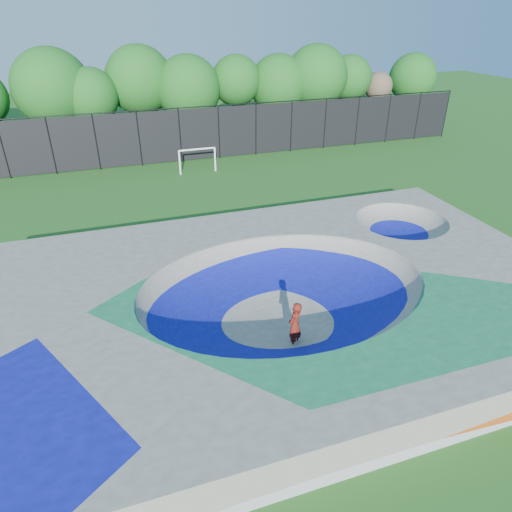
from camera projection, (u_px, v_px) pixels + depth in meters
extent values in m
plane|color=#1D5116|center=(283.00, 316.00, 17.67)|extent=(120.00, 120.00, 0.00)
cube|color=gray|center=(284.00, 300.00, 17.31)|extent=(22.00, 14.00, 1.50)
imported|color=#B7250E|center=(295.00, 325.00, 15.68)|extent=(0.78, 0.74, 1.80)
cube|color=black|center=(294.00, 345.00, 16.10)|extent=(0.79, 0.56, 0.05)
cylinder|color=white|center=(180.00, 163.00, 32.02)|extent=(0.12, 0.12, 1.70)
cylinder|color=white|center=(215.00, 159.00, 32.74)|extent=(0.12, 0.12, 1.70)
cylinder|color=white|center=(197.00, 149.00, 31.97)|extent=(2.56, 0.12, 0.12)
cylinder|color=black|center=(4.00, 150.00, 30.76)|extent=(0.09, 0.09, 4.00)
cylinder|color=black|center=(51.00, 146.00, 31.60)|extent=(0.09, 0.09, 4.00)
cylinder|color=black|center=(96.00, 142.00, 32.44)|extent=(0.09, 0.09, 4.00)
cylinder|color=black|center=(139.00, 139.00, 33.29)|extent=(0.09, 0.09, 4.00)
cylinder|color=black|center=(180.00, 136.00, 34.13)|extent=(0.09, 0.09, 4.00)
cylinder|color=black|center=(219.00, 133.00, 34.97)|extent=(0.09, 0.09, 4.00)
cylinder|color=black|center=(256.00, 130.00, 35.82)|extent=(0.09, 0.09, 4.00)
cylinder|color=black|center=(291.00, 127.00, 36.66)|extent=(0.09, 0.09, 4.00)
cylinder|color=black|center=(325.00, 124.00, 37.50)|extent=(0.09, 0.09, 4.00)
cylinder|color=black|center=(357.00, 121.00, 38.35)|extent=(0.09, 0.09, 4.00)
cylinder|color=black|center=(388.00, 119.00, 39.19)|extent=(0.09, 0.09, 4.00)
cylinder|color=black|center=(417.00, 116.00, 40.03)|extent=(0.09, 0.09, 4.00)
cylinder|color=black|center=(446.00, 114.00, 40.88)|extent=(0.09, 0.09, 4.00)
cube|color=black|center=(180.00, 136.00, 34.13)|extent=(48.00, 0.03, 3.80)
cylinder|color=black|center=(178.00, 108.00, 33.16)|extent=(48.00, 0.08, 0.08)
cylinder|color=#473723|center=(62.00, 136.00, 36.52)|extent=(0.44, 0.44, 2.81)
sphere|color=#165618|center=(52.00, 88.00, 34.77)|extent=(5.92, 5.92, 5.92)
cylinder|color=#473723|center=(97.00, 135.00, 36.61)|extent=(0.44, 0.44, 2.86)
sphere|color=#165618|center=(91.00, 96.00, 35.15)|extent=(4.23, 4.23, 4.23)
cylinder|color=#473723|center=(145.00, 126.00, 38.61)|extent=(0.44, 0.44, 3.24)
sphere|color=#165618|center=(139.00, 80.00, 36.85)|extent=(5.44, 5.44, 5.44)
cylinder|color=#473723|center=(191.00, 129.00, 38.73)|extent=(0.44, 0.44, 2.64)
sphere|color=#165618|center=(188.00, 88.00, 37.13)|extent=(5.29, 5.29, 5.29)
cylinder|color=#473723|center=(237.00, 120.00, 39.83)|extent=(0.44, 0.44, 3.49)
sphere|color=#165618|center=(236.00, 80.00, 38.24)|extent=(4.15, 4.15, 4.15)
cylinder|color=#473723|center=(278.00, 122.00, 41.03)|extent=(0.44, 0.44, 2.69)
sphere|color=#165618|center=(278.00, 84.00, 39.48)|extent=(5.00, 5.00, 5.00)
cylinder|color=#473723|center=(314.00, 118.00, 41.39)|extent=(0.44, 0.44, 3.11)
sphere|color=#165618|center=(316.00, 77.00, 39.67)|extent=(5.39, 5.39, 5.39)
cylinder|color=#473723|center=(346.00, 113.00, 43.09)|extent=(0.44, 0.44, 3.22)
sphere|color=#165618|center=(349.00, 78.00, 41.58)|extent=(4.06, 4.06, 4.06)
cylinder|color=#473723|center=(375.00, 114.00, 43.79)|extent=(0.44, 0.44, 2.84)
sphere|color=brown|center=(378.00, 86.00, 42.57)|extent=(2.60, 2.60, 2.60)
cylinder|color=#473723|center=(407.00, 110.00, 45.88)|extent=(0.44, 0.44, 2.72)
sphere|color=#165618|center=(413.00, 77.00, 44.41)|extent=(4.51, 4.51, 4.51)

